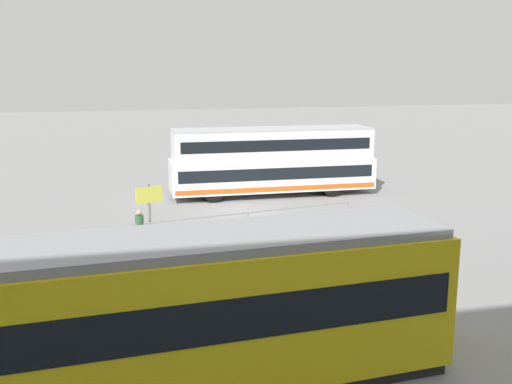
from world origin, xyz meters
The scene contains 7 objects.
ground_plane centered at (0.00, 0.00, 0.00)m, with size 160.00×160.00×0.00m, color gray.
double_decker_bus centered at (-2.61, -3.70, 1.91)m, with size 11.35×3.17×3.73m.
tram_yellow centered at (5.79, 15.16, 1.76)m, with size 12.79×3.13×3.40m.
pedestrian_near_railing centered at (5.36, 4.70, 0.90)m, with size 0.44×0.44×1.58m.
pedestrian_crossing centered at (1.04, 8.60, 0.92)m, with size 0.34×0.36×1.61m.
pedestrian_railing centered at (0.91, 4.16, 0.75)m, with size 9.63×1.40×1.08m.
info_sign centered at (4.91, 4.17, 1.71)m, with size 1.06×0.32×2.47m.
Camera 1 is at (7.00, 26.79, 6.75)m, focal length 41.07 mm.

